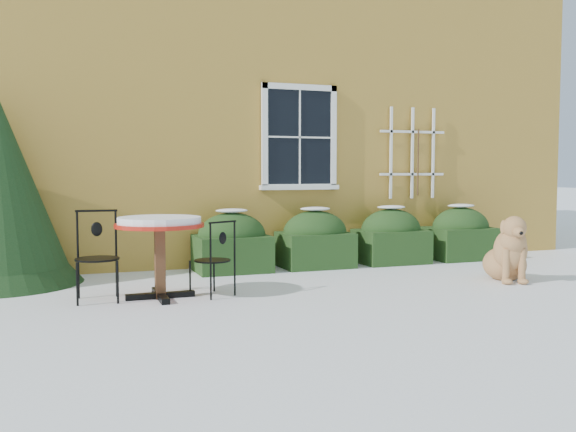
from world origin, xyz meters
name	(u,v)px	position (x,y,z in m)	size (l,w,h in m)	color
ground	(319,304)	(0.00, 0.00, 0.00)	(80.00, 80.00, 0.00)	white
house	(190,86)	(0.00, 7.00, 3.22)	(12.40, 8.40, 6.40)	gold
hedge_row	(354,239)	(1.65, 2.55, 0.40)	(4.95, 0.80, 0.91)	black
bistro_table	(160,231)	(-1.58, 0.91, 0.78)	(1.01, 1.01, 0.93)	black
patio_chair_near	(214,258)	(-0.97, 0.84, 0.44)	(0.53, 0.52, 0.88)	black
patio_chair_far	(97,256)	(-2.26, 1.05, 0.51)	(0.49, 0.48, 1.01)	black
dog	(508,254)	(2.92, 0.51, 0.36)	(0.74, 0.96, 0.90)	tan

